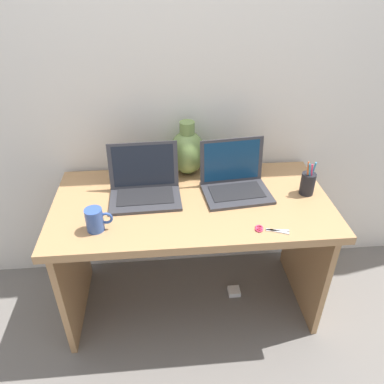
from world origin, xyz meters
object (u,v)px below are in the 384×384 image
at_px(laptop_right, 234,178).
at_px(scissors, 266,229).
at_px(coffee_mug, 95,220).
at_px(pen_cup, 308,183).
at_px(green_vase, 187,151).
at_px(laptop_left, 144,183).
at_px(power_brick, 234,291).

height_order(laptop_right, scissors, laptop_right).
height_order(laptop_right, coffee_mug, laptop_right).
bearing_deg(pen_cup, green_vase, 155.12).
xyz_separation_m(green_vase, scissors, (0.30, -0.53, -0.12)).
xyz_separation_m(coffee_mug, scissors, (0.73, -0.07, -0.05)).
bearing_deg(laptop_right, green_vase, 138.85).
distance_m(laptop_right, coffee_mug, 0.71).
bearing_deg(coffee_mug, laptop_right, 22.61).
relative_size(laptop_right, pen_cup, 1.93).
distance_m(coffee_mug, pen_cup, 1.03).
xyz_separation_m(laptop_left, green_vase, (0.23, 0.20, 0.06)).
height_order(coffee_mug, scissors, coffee_mug).
distance_m(green_vase, coffee_mug, 0.64).
relative_size(laptop_left, green_vase, 1.19).
xyz_separation_m(pen_cup, scissors, (-0.28, -0.27, -0.06)).
relative_size(laptop_right, green_vase, 1.19).
bearing_deg(green_vase, laptop_right, -41.15).
bearing_deg(scissors, coffee_mug, 174.62).
distance_m(green_vase, pen_cup, 0.64).
bearing_deg(power_brick, pen_cup, -3.23).
height_order(laptop_right, green_vase, green_vase).
bearing_deg(power_brick, laptop_right, 123.07).
xyz_separation_m(laptop_right, coffee_mug, (-0.65, -0.27, -0.01)).
bearing_deg(pen_cup, laptop_left, 175.03).
bearing_deg(pen_cup, power_brick, 176.77).
distance_m(laptop_right, green_vase, 0.30).
relative_size(laptop_left, power_brick, 4.99).
height_order(laptop_left, scissors, laptop_left).
bearing_deg(pen_cup, laptop_right, 168.24).
height_order(laptop_left, power_brick, laptop_left).
bearing_deg(scissors, power_brick, 98.49).
distance_m(green_vase, scissors, 0.63).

